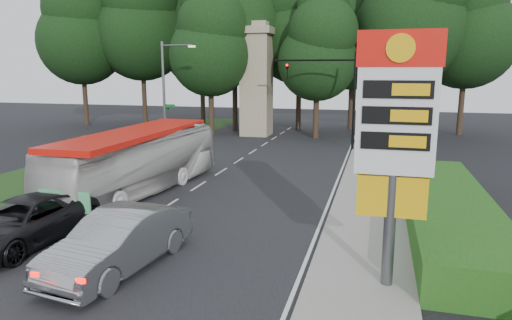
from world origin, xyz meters
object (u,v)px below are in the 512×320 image
(monument, at_px, (256,79))
(transit_bus, at_px, (137,162))
(gas_station_pylon, at_px, (396,127))
(streetlight_signs, at_px, (166,89))
(suv_charcoal, at_px, (22,222))
(traffic_signal_mast, at_px, (336,87))
(sedan_silver, at_px, (119,241))

(monument, height_order, transit_bus, monument)
(gas_station_pylon, height_order, monument, monument)
(gas_station_pylon, xyz_separation_m, streetlight_signs, (-16.19, 20.01, -0.01))
(streetlight_signs, distance_m, suv_charcoal, 20.68)
(monument, distance_m, transit_bus, 21.22)
(streetlight_signs, height_order, transit_bus, streetlight_signs)
(gas_station_pylon, bearing_deg, traffic_signal_mast, 99.09)
(transit_bus, xyz_separation_m, suv_charcoal, (-0.46, -7.00, -0.74))
(transit_bus, bearing_deg, monument, 96.25)
(monument, distance_m, sedan_silver, 29.34)
(gas_station_pylon, bearing_deg, monument, 111.80)
(traffic_signal_mast, distance_m, monument, 9.76)
(streetlight_signs, bearing_deg, gas_station_pylon, -51.04)
(suv_charcoal, bearing_deg, traffic_signal_mast, 70.85)
(streetlight_signs, relative_size, suv_charcoal, 1.42)
(gas_station_pylon, bearing_deg, transit_bus, 148.41)
(traffic_signal_mast, height_order, transit_bus, traffic_signal_mast)
(gas_station_pylon, relative_size, traffic_signal_mast, 0.95)
(sedan_silver, bearing_deg, streetlight_signs, 119.46)
(monument, height_order, suv_charcoal, monument)
(transit_bus, bearing_deg, gas_station_pylon, -24.42)
(gas_station_pylon, distance_m, traffic_signal_mast, 22.29)
(streetlight_signs, relative_size, monument, 0.80)
(traffic_signal_mast, height_order, streetlight_signs, streetlight_signs)
(transit_bus, bearing_deg, traffic_signal_mast, 68.91)
(traffic_signal_mast, height_order, sedan_silver, traffic_signal_mast)
(traffic_signal_mast, bearing_deg, suv_charcoal, -111.16)
(traffic_signal_mast, bearing_deg, sedan_silver, -100.38)
(monument, bearing_deg, transit_bus, -90.92)
(traffic_signal_mast, distance_m, suv_charcoal, 23.81)
(gas_station_pylon, relative_size, suv_charcoal, 1.22)
(sedan_silver, xyz_separation_m, suv_charcoal, (-4.30, 0.91, -0.10))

